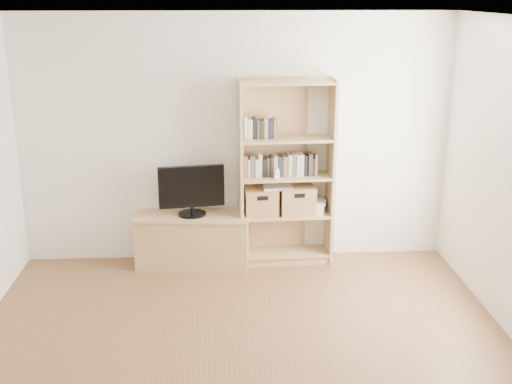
{
  "coord_description": "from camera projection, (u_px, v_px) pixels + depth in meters",
  "views": [
    {
      "loc": [
        -0.15,
        -4.04,
        2.78
      ],
      "look_at": [
        0.18,
        1.9,
        0.91
      ],
      "focal_mm": 45.0,
      "sensor_mm": 36.0,
      "label": 1
    }
  ],
  "objects": [
    {
      "name": "bookshelf",
      "position": [
        286.0,
        174.0,
        6.64
      ],
      "size": [
        0.99,
        0.4,
        1.95
      ],
      "primitive_type": "cube",
      "rotation": [
        0.0,
        0.0,
        0.05
      ],
      "color": "tan",
      "rests_on": "floor"
    },
    {
      "name": "basket_left",
      "position": [
        261.0,
        201.0,
        6.7
      ],
      "size": [
        0.36,
        0.3,
        0.28
      ],
      "primitive_type": "cube",
      "rotation": [
        0.0,
        0.0,
        0.06
      ],
      "color": "olive",
      "rests_on": "bookshelf"
    },
    {
      "name": "magazine_stack",
      "position": [
        317.0,
        207.0,
        6.78
      ],
      "size": [
        0.22,
        0.27,
        0.11
      ],
      "primitive_type": "cube",
      "rotation": [
        0.0,
        0.0,
        -0.26
      ],
      "color": "silver",
      "rests_on": "bookshelf"
    },
    {
      "name": "basket_right",
      "position": [
        297.0,
        199.0,
        6.73
      ],
      "size": [
        0.38,
        0.32,
        0.3
      ],
      "primitive_type": "cube",
      "rotation": [
        0.0,
        0.0,
        0.07
      ],
      "color": "olive",
      "rests_on": "bookshelf"
    },
    {
      "name": "laptop",
      "position": [
        278.0,
        187.0,
        6.66
      ],
      "size": [
        0.3,
        0.21,
        0.02
      ],
      "primitive_type": "cube",
      "rotation": [
        0.0,
        0.0,
        0.01
      ],
      "color": "white",
      "rests_on": "basket_left"
    },
    {
      "name": "tv_stand",
      "position": [
        193.0,
        241.0,
        6.76
      ],
      "size": [
        1.2,
        0.55,
        0.53
      ],
      "primitive_type": "cube",
      "rotation": [
        0.0,
        0.0,
        -0.1
      ],
      "color": "tan",
      "rests_on": "floor"
    },
    {
      "name": "books_row_mid",
      "position": [
        286.0,
        164.0,
        6.63
      ],
      "size": [
        0.87,
        0.22,
        0.23
      ],
      "primitive_type": "cube",
      "rotation": [
        0.0,
        0.0,
        0.06
      ],
      "color": "brown",
      "rests_on": "bookshelf"
    },
    {
      "name": "television",
      "position": [
        191.0,
        190.0,
        6.59
      ],
      "size": [
        0.68,
        0.15,
        0.53
      ],
      "primitive_type": "cube",
      "rotation": [
        0.0,
        0.0,
        0.15
      ],
      "color": "black",
      "rests_on": "tv_stand"
    },
    {
      "name": "books_row_upper",
      "position": [
        265.0,
        129.0,
        6.5
      ],
      "size": [
        0.37,
        0.16,
        0.19
      ],
      "primitive_type": "cube",
      "rotation": [
        0.0,
        0.0,
        0.09
      ],
      "color": "brown",
      "rests_on": "bookshelf"
    },
    {
      "name": "ceiling",
      "position": [
        244.0,
        22.0,
        3.91
      ],
      "size": [
        4.5,
        5.0,
        0.01
      ],
      "primitive_type": "cube",
      "color": "white",
      "rests_on": "back_wall"
    },
    {
      "name": "back_wall",
      "position": [
        236.0,
        140.0,
        6.68
      ],
      "size": [
        4.5,
        0.02,
        2.6
      ],
      "primitive_type": "cube",
      "color": "silver",
      "rests_on": "floor"
    },
    {
      "name": "baby_monitor",
      "position": [
        277.0,
        174.0,
        6.52
      ],
      "size": [
        0.05,
        0.03,
        0.09
      ],
      "primitive_type": "cube",
      "rotation": [
        0.0,
        0.0,
        0.02
      ],
      "color": "white",
      "rests_on": "bookshelf"
    }
  ]
}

